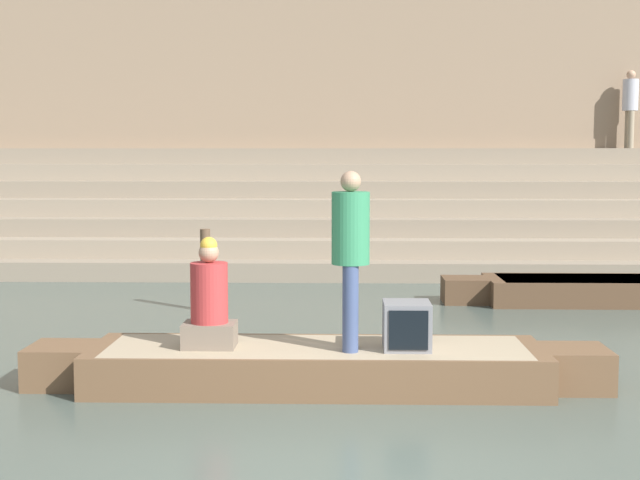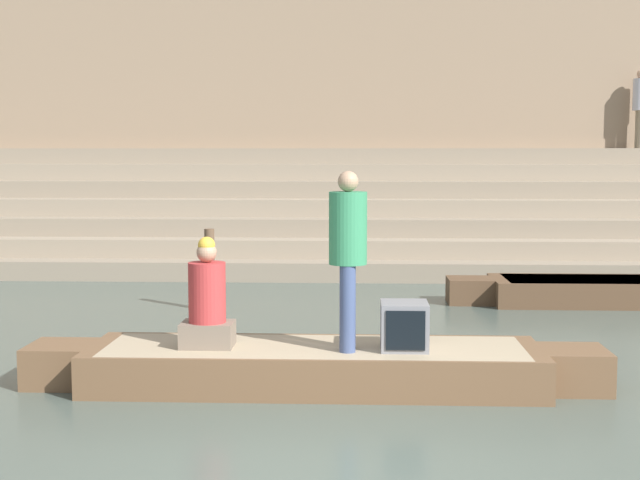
# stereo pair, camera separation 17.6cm
# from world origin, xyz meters

# --- Properties ---
(ground_plane) EXTENTS (120.00, 120.00, 0.00)m
(ground_plane) POSITION_xyz_m (0.00, 0.00, 0.00)
(ground_plane) COLOR #47544C
(ghat_steps) EXTENTS (36.00, 4.28, 2.35)m
(ghat_steps) POSITION_xyz_m (0.00, 12.04, 0.84)
(ghat_steps) COLOR gray
(ghat_steps) RESTS_ON ground
(back_wall) EXTENTS (34.20, 1.28, 8.59)m
(back_wall) POSITION_xyz_m (0.00, 14.16, 4.27)
(back_wall) COLOR #937A60
(back_wall) RESTS_ON ground
(rowboat_main) EXTENTS (5.49, 1.31, 0.39)m
(rowboat_main) POSITION_xyz_m (-0.23, 2.38, 0.21)
(rowboat_main) COLOR brown
(rowboat_main) RESTS_ON ground
(person_standing) EXTENTS (0.35, 0.35, 1.66)m
(person_standing) POSITION_xyz_m (0.09, 2.25, 1.35)
(person_standing) COLOR #3D4C75
(person_standing) RESTS_ON rowboat_main
(person_rowing) EXTENTS (0.49, 0.39, 1.05)m
(person_rowing) POSITION_xyz_m (-1.23, 2.33, 0.80)
(person_rowing) COLOR #756656
(person_rowing) RESTS_ON rowboat_main
(tv_set) EXTENTS (0.44, 0.47, 0.44)m
(tv_set) POSITION_xyz_m (0.62, 2.29, 0.61)
(tv_set) COLOR slate
(tv_set) RESTS_ON rowboat_main
(mooring_post) EXTENTS (0.14, 0.14, 1.16)m
(mooring_post) POSITION_xyz_m (-1.92, 6.50, 0.58)
(mooring_post) COLOR brown
(mooring_post) RESTS_ON ground
(person_on_steps) EXTENTS (0.33, 0.33, 1.64)m
(person_on_steps) POSITION_xyz_m (6.09, 13.26, 3.29)
(person_on_steps) COLOR gray
(person_on_steps) RESTS_ON ghat_steps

